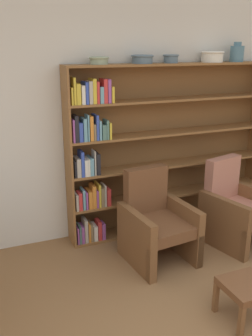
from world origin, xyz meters
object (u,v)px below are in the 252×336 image
Objects in this scene: armchair_cushioned at (235,208)px; bowl_copper at (99,60)px; bookshelf at (154,150)px; bowl_slate at (142,59)px; bowl_brass at (212,56)px; vase_tall at (237,53)px; armchair_leather at (156,223)px; footstool at (246,290)px; bowl_olive at (171,58)px.

bowl_copper is at bearing -39.22° from armchair_cushioned.
bowl_slate is (-0.17, -0.02, 1.04)m from bookshelf.
bowl_slate is at bearing -172.62° from bookshelf.
bowl_brass reaches higher than bowl_copper.
vase_tall is (1.06, -0.02, 1.09)m from bookshelf.
armchair_leather is at bearing -59.37° from bowl_copper.
bookshelf is 1.15m from armchair_cushioned.
footstool is (0.14, -1.78, -1.76)m from bowl_slate.
bowl_copper is at bearing 180.00° from bowl_olive.
armchair_leather is 1.00× the size of armchair_cushioned.
armchair_cushioned is at bearing 56.17° from footstool.
bookshelf is at bearing -119.03° from armchair_leather.
bowl_copper is at bearing 180.00° from vase_tall.
bowl_slate and bowl_olive have the same top height.
bookshelf is at bearing 1.95° from bowl_copper.
bookshelf is 1.28m from bowl_brass.
bowl_slate is 1.24m from vase_tall.
bowl_olive is at bearing -7.46° from bookshelf.
bowl_slate is at bearing 94.50° from footstool.
armchair_leather and armchair_cushioned have the same top height.
bowl_olive is 1.84m from armchair_cushioned.
armchair_leather is at bearing -14.45° from armchair_cushioned.
footstool is at bearing -85.50° from bowl_slate.
vase_tall is 2.25m from armchair_leather.
vase_tall is at bearing -131.99° from armchair_cushioned.
bowl_olive is 1.82m from armchair_leather.
bowl_slate reaches higher than footstool.
armchair_leather is (-0.46, -0.64, -1.64)m from bowl_olive.
armchair_leather is at bearing 102.36° from footstool.
bowl_brass is (1.38, 0.00, 0.02)m from bowl_copper.
bowl_copper is 0.92× the size of vase_tall.
bowl_copper is 1.79m from armchair_leather.
vase_tall is 0.24× the size of armchair_cushioned.
bowl_slate is at bearing 180.00° from bowl_brass.
armchair_cushioned is at bearing -24.86° from bowl_copper.
bookshelf is 1.94m from footstool.
bookshelf is at bearing 88.90° from footstool.
bowl_slate is 1.76m from armchair_leather.
bowl_brass is 2.62m from footstool.
vase_tall is at bearing -0.00° from bowl_slate.
bowl_slate is at bearing 180.00° from vase_tall.
bowl_olive is 0.79× the size of vase_tall.
vase_tall is 0.61× the size of footstool.
bookshelf reaches higher than armchair_cushioned.
armchair_cushioned is at bearing -35.56° from bowl_slate.
armchair_cushioned is at bearing -49.33° from bowl_olive.
armchair_leather is at bearing -147.30° from bowl_brass.
footstool is (-0.21, -1.78, -1.76)m from bowl_olive.
bowl_copper reaches higher than bookshelf.
footstool is at bearing -112.90° from bowl_brass.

